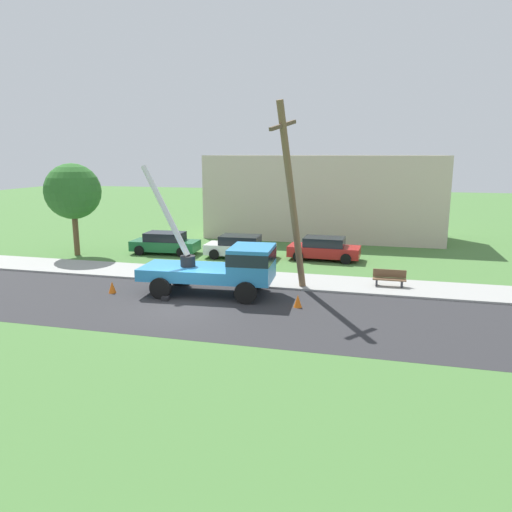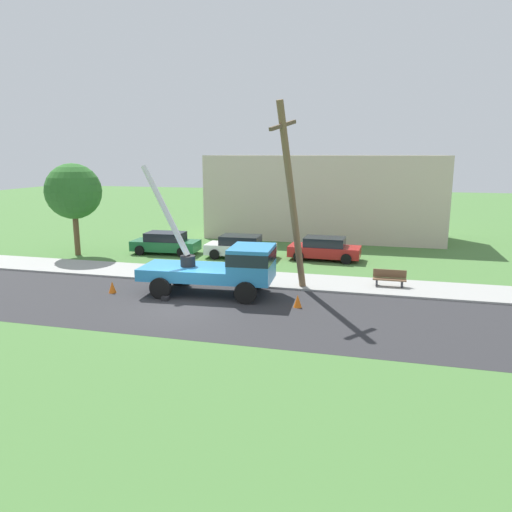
{
  "view_description": "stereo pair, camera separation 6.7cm",
  "coord_description": "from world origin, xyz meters",
  "px_view_note": "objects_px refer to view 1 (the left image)",
  "views": [
    {
      "loc": [
        8.12,
        -18.89,
        6.48
      ],
      "look_at": [
        2.51,
        2.93,
        1.77
      ],
      "focal_mm": 34.21,
      "sensor_mm": 36.0,
      "label": 1
    },
    {
      "loc": [
        8.18,
        -18.88,
        6.48
      ],
      "look_at": [
        2.51,
        2.93,
        1.77
      ],
      "focal_mm": 34.21,
      "sensor_mm": 36.0,
      "label": 2
    }
  ],
  "objects_px": {
    "parked_sedan_white": "(240,247)",
    "roadside_tree_near": "(73,192)",
    "utility_truck": "(225,265)",
    "park_bench": "(389,279)",
    "parked_sedan_green": "(165,243)",
    "leaning_utility_pole": "(292,197)",
    "parked_sedan_red": "(324,249)",
    "traffic_cone_ahead": "(298,301)",
    "traffic_cone_behind": "(112,287)"
  },
  "relations": [
    {
      "from": "traffic_cone_ahead",
      "to": "parked_sedan_white",
      "type": "xyz_separation_m",
      "value": [
        -5.3,
        9.32,
        0.43
      ]
    },
    {
      "from": "traffic_cone_behind",
      "to": "park_bench",
      "type": "height_order",
      "value": "park_bench"
    },
    {
      "from": "parked_sedan_white",
      "to": "roadside_tree_near",
      "type": "height_order",
      "value": "roadside_tree_near"
    },
    {
      "from": "utility_truck",
      "to": "roadside_tree_near",
      "type": "relative_size",
      "value": 1.16
    },
    {
      "from": "traffic_cone_ahead",
      "to": "park_bench",
      "type": "distance_m",
      "value": 5.71
    },
    {
      "from": "parked_sedan_green",
      "to": "roadside_tree_near",
      "type": "distance_m",
      "value": 6.66
    },
    {
      "from": "parked_sedan_green",
      "to": "roadside_tree_near",
      "type": "xyz_separation_m",
      "value": [
        -5.39,
        -1.9,
        3.42
      ]
    },
    {
      "from": "utility_truck",
      "to": "park_bench",
      "type": "bearing_deg",
      "value": 22.79
    },
    {
      "from": "parked_sedan_red",
      "to": "park_bench",
      "type": "height_order",
      "value": "parked_sedan_red"
    },
    {
      "from": "parked_sedan_white",
      "to": "park_bench",
      "type": "height_order",
      "value": "parked_sedan_white"
    },
    {
      "from": "leaning_utility_pole",
      "to": "parked_sedan_green",
      "type": "distance_m",
      "value": 12.66
    },
    {
      "from": "parked_sedan_red",
      "to": "leaning_utility_pole",
      "type": "bearing_deg",
      "value": -95.18
    },
    {
      "from": "parked_sedan_green",
      "to": "parked_sedan_red",
      "type": "height_order",
      "value": "same"
    },
    {
      "from": "parked_sedan_white",
      "to": "parked_sedan_green",
      "type": "bearing_deg",
      "value": 179.78
    },
    {
      "from": "traffic_cone_ahead",
      "to": "parked_sedan_red",
      "type": "relative_size",
      "value": 0.13
    },
    {
      "from": "traffic_cone_ahead",
      "to": "parked_sedan_red",
      "type": "bearing_deg",
      "value": 90.21
    },
    {
      "from": "utility_truck",
      "to": "traffic_cone_behind",
      "type": "xyz_separation_m",
      "value": [
        -5.29,
        -1.08,
        -1.13
      ]
    },
    {
      "from": "utility_truck",
      "to": "parked_sedan_green",
      "type": "xyz_separation_m",
      "value": [
        -6.85,
        8.27,
        -0.7
      ]
    },
    {
      "from": "parked_sedan_green",
      "to": "roadside_tree_near",
      "type": "height_order",
      "value": "roadside_tree_near"
    },
    {
      "from": "utility_truck",
      "to": "traffic_cone_behind",
      "type": "bearing_deg",
      "value": -168.46
    },
    {
      "from": "parked_sedan_white",
      "to": "park_bench",
      "type": "bearing_deg",
      "value": -29.15
    },
    {
      "from": "parked_sedan_green",
      "to": "parked_sedan_red",
      "type": "relative_size",
      "value": 1.01
    },
    {
      "from": "utility_truck",
      "to": "roadside_tree_near",
      "type": "bearing_deg",
      "value": 152.5
    },
    {
      "from": "roadside_tree_near",
      "to": "park_bench",
      "type": "bearing_deg",
      "value": -9.28
    },
    {
      "from": "leaning_utility_pole",
      "to": "parked_sedan_white",
      "type": "height_order",
      "value": "leaning_utility_pole"
    },
    {
      "from": "park_bench",
      "to": "parked_sedan_red",
      "type": "bearing_deg",
      "value": 124.01
    },
    {
      "from": "parked_sedan_white",
      "to": "roadside_tree_near",
      "type": "bearing_deg",
      "value": -169.93
    },
    {
      "from": "parked_sedan_green",
      "to": "parked_sedan_white",
      "type": "distance_m",
      "value": 5.2
    },
    {
      "from": "leaning_utility_pole",
      "to": "parked_sedan_white",
      "type": "bearing_deg",
      "value": 122.77
    },
    {
      "from": "utility_truck",
      "to": "parked_sedan_green",
      "type": "bearing_deg",
      "value": 129.63
    },
    {
      "from": "parked_sedan_white",
      "to": "park_bench",
      "type": "relative_size",
      "value": 2.78
    },
    {
      "from": "utility_truck",
      "to": "roadside_tree_near",
      "type": "distance_m",
      "value": 14.07
    },
    {
      "from": "parked_sedan_green",
      "to": "parked_sedan_white",
      "type": "bearing_deg",
      "value": -0.22
    },
    {
      "from": "traffic_cone_behind",
      "to": "parked_sedan_red",
      "type": "height_order",
      "value": "parked_sedan_red"
    },
    {
      "from": "traffic_cone_behind",
      "to": "park_bench",
      "type": "bearing_deg",
      "value": 18.31
    },
    {
      "from": "utility_truck",
      "to": "leaning_utility_pole",
      "type": "xyz_separation_m",
      "value": [
        2.9,
        1.17,
        3.13
      ]
    },
    {
      "from": "roadside_tree_near",
      "to": "utility_truck",
      "type": "bearing_deg",
      "value": -27.5
    },
    {
      "from": "traffic_cone_behind",
      "to": "roadside_tree_near",
      "type": "relative_size",
      "value": 0.09
    },
    {
      "from": "parked_sedan_red",
      "to": "park_bench",
      "type": "bearing_deg",
      "value": -55.99
    },
    {
      "from": "leaning_utility_pole",
      "to": "traffic_cone_behind",
      "type": "height_order",
      "value": "leaning_utility_pole"
    },
    {
      "from": "traffic_cone_ahead",
      "to": "leaning_utility_pole",
      "type": "bearing_deg",
      "value": 108.25
    },
    {
      "from": "traffic_cone_behind",
      "to": "parked_sedan_red",
      "type": "distance_m",
      "value": 13.38
    },
    {
      "from": "parked_sedan_white",
      "to": "roadside_tree_near",
      "type": "distance_m",
      "value": 11.29
    },
    {
      "from": "traffic_cone_behind",
      "to": "utility_truck",
      "type": "bearing_deg",
      "value": 11.54
    },
    {
      "from": "traffic_cone_ahead",
      "to": "park_bench",
      "type": "bearing_deg",
      "value": 47.59
    },
    {
      "from": "utility_truck",
      "to": "parked_sedan_white",
      "type": "height_order",
      "value": "utility_truck"
    },
    {
      "from": "utility_truck",
      "to": "traffic_cone_ahead",
      "type": "distance_m",
      "value": 3.96
    },
    {
      "from": "leaning_utility_pole",
      "to": "parked_sedan_green",
      "type": "relative_size",
      "value": 1.97
    },
    {
      "from": "traffic_cone_behind",
      "to": "park_bench",
      "type": "xyz_separation_m",
      "value": [
        12.78,
        4.23,
        0.18
      ]
    },
    {
      "from": "traffic_cone_ahead",
      "to": "traffic_cone_behind",
      "type": "distance_m",
      "value": 8.93
    }
  ]
}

